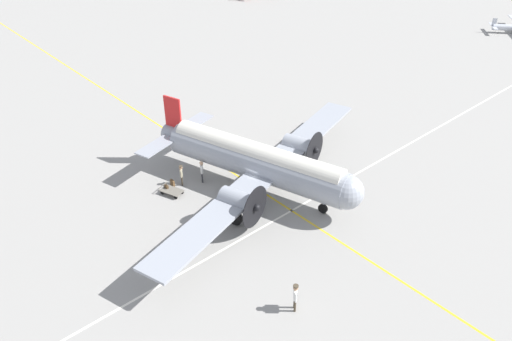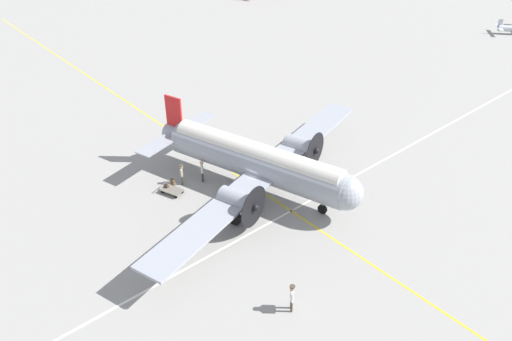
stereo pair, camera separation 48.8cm
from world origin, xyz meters
TOP-DOWN VIEW (x-y plane):
  - ground_plane at (0.00, 0.00)m, footprint 300.00×300.00m
  - apron_line_eastwest at (0.00, 0.08)m, footprint 120.00×0.16m
  - apron_line_northsouth at (3.76, 0.00)m, footprint 0.16×120.00m
  - airliner_main at (0.41, 0.12)m, footprint 17.14×25.24m
  - crew_foreground at (10.34, -6.25)m, footprint 0.51×0.44m
  - passenger_boarding at (-4.20, -3.89)m, footprint 0.50×0.39m
  - ramp_agent at (-3.50, -2.47)m, footprint 0.53×0.41m
  - suitcase_near_door at (-4.54, -4.54)m, footprint 0.44×0.15m
  - suitcase_upright_spare at (-4.21, -5.29)m, footprint 0.35×0.17m
  - baggage_cart at (-3.68, -5.18)m, footprint 1.89×1.48m

SIDE VIEW (x-z plane):
  - ground_plane at x=0.00m, z-range 0.00..0.00m
  - apron_line_eastwest at x=0.00m, z-range 0.00..0.01m
  - apron_line_northsouth at x=3.76m, z-range 0.00..0.01m
  - suitcase_near_door at x=-4.54m, z-range -0.02..0.55m
  - baggage_cart at x=-3.68m, z-range -0.01..0.55m
  - suitcase_upright_spare at x=-4.21m, z-range -0.02..0.57m
  - passenger_boarding at x=-4.20m, z-range 0.22..1.92m
  - ramp_agent at x=-3.50m, z-range 0.21..2.04m
  - crew_foreground at x=10.34m, z-range 0.24..2.10m
  - airliner_main at x=0.41m, z-range -0.36..5.37m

